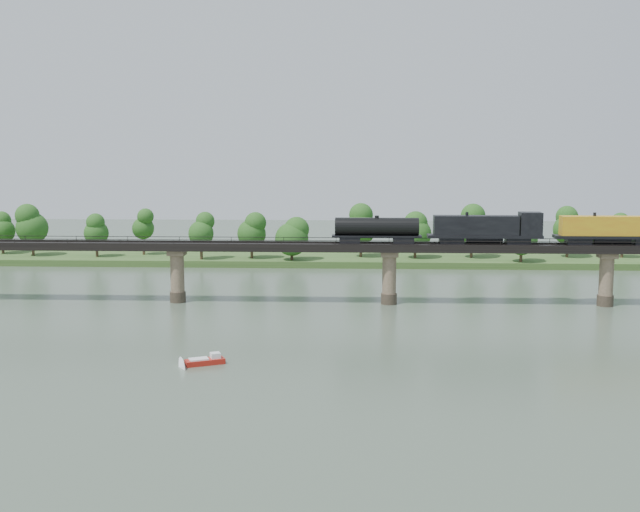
{
  "coord_description": "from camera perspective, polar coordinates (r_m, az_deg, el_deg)",
  "views": [
    {
      "loc": [
        -6.19,
        -118.2,
        29.46
      ],
      "look_at": [
        -12.96,
        30.0,
        9.0
      ],
      "focal_mm": 45.0,
      "sensor_mm": 36.0,
      "label": 1
    }
  ],
  "objects": [
    {
      "name": "bridge_superstructure",
      "position": [
        149.38,
        4.97,
        1.03
      ],
      "size": [
        220.0,
        4.9,
        0.75
      ],
      "color": "black",
      "rests_on": "bridge"
    },
    {
      "name": "motorboat",
      "position": [
        110.78,
        -8.15,
        -7.38
      ],
      "size": [
        5.59,
        3.93,
        1.48
      ],
      "rotation": [
        0.0,
        0.0,
        0.43
      ],
      "color": "#AB1D13",
      "rests_on": "ground"
    },
    {
      "name": "bridge",
      "position": [
        150.26,
        4.94,
        -1.37
      ],
      "size": [
        236.0,
        30.0,
        11.5
      ],
      "color": "#473A2D",
      "rests_on": "ground"
    },
    {
      "name": "far_treeline",
      "position": [
        199.8,
        2.02,
        1.92
      ],
      "size": [
        289.06,
        17.54,
        13.6
      ],
      "color": "#382619",
      "rests_on": "far_bank"
    },
    {
      "name": "freight_train",
      "position": [
        154.07,
        17.4,
        1.84
      ],
      "size": [
        85.07,
        3.31,
        5.86
      ],
      "color": "black",
      "rests_on": "bridge"
    },
    {
      "name": "far_bank",
      "position": [
        205.3,
        4.32,
        -0.2
      ],
      "size": [
        300.0,
        24.0,
        1.6
      ],
      "primitive_type": "cube",
      "color": "#325321",
      "rests_on": "ground"
    },
    {
      "name": "ground",
      "position": [
        121.97,
        5.48,
        -6.16
      ],
      "size": [
        400.0,
        400.0,
        0.0
      ],
      "primitive_type": "plane",
      "color": "#3B4B3B",
      "rests_on": "ground"
    }
  ]
}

